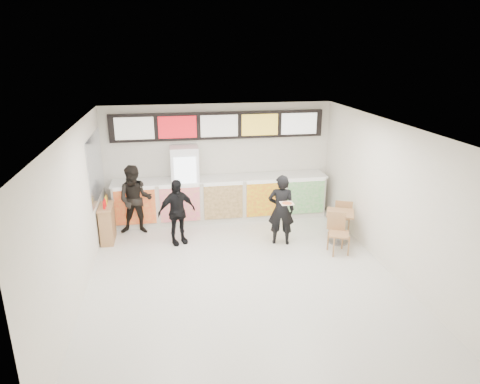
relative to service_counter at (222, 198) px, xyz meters
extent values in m
plane|color=beige|center=(0.00, -3.09, -0.57)|extent=(7.00, 7.00, 0.00)
plane|color=white|center=(0.00, -3.09, 2.43)|extent=(7.00, 7.00, 0.00)
plane|color=silver|center=(0.00, 0.41, 0.93)|extent=(6.00, 0.00, 6.00)
plane|color=silver|center=(-3.00, -3.09, 0.93)|extent=(0.00, 7.00, 7.00)
plane|color=silver|center=(3.00, -3.09, 0.93)|extent=(0.00, 7.00, 7.00)
cube|color=silver|center=(0.00, 0.01, -0.02)|extent=(5.50, 0.70, 1.10)
cube|color=silver|center=(0.00, 0.01, 0.55)|extent=(5.56, 0.76, 0.04)
cube|color=red|center=(-2.20, -0.37, 0.03)|extent=(0.99, 0.02, 0.90)
cube|color=#EF3583|center=(-1.10, -0.37, 0.03)|extent=(0.99, 0.02, 0.90)
cube|color=brown|center=(0.00, -0.37, 0.03)|extent=(0.99, 0.02, 0.90)
cube|color=yellow|center=(1.10, -0.37, 0.03)|extent=(0.99, 0.02, 0.90)
cube|color=green|center=(2.20, -0.37, 0.03)|extent=(0.99, 0.02, 0.90)
cube|color=black|center=(0.00, 0.33, 1.88)|extent=(5.50, 0.12, 0.70)
cube|color=beige|center=(-2.12, 0.26, 1.88)|extent=(0.95, 0.02, 0.55)
cube|color=red|center=(-1.06, 0.26, 1.88)|extent=(0.95, 0.02, 0.55)
cube|color=silver|center=(0.00, 0.26, 1.88)|extent=(0.95, 0.02, 0.55)
cube|color=yellow|center=(1.06, 0.26, 1.88)|extent=(0.95, 0.02, 0.55)
cube|color=white|center=(2.12, 0.26, 1.88)|extent=(0.95, 0.02, 0.55)
cube|color=white|center=(-0.93, 0.03, 0.43)|extent=(0.70, 0.65, 2.00)
cube|color=white|center=(-0.93, -0.31, 0.48)|extent=(0.54, 0.02, 1.50)
cylinder|color=#167C18|center=(-1.14, -0.27, -0.12)|extent=(0.07, 0.07, 0.22)
cylinder|color=orange|center=(-1.00, -0.27, -0.12)|extent=(0.07, 0.07, 0.22)
cylinder|color=red|center=(-0.86, -0.27, -0.12)|extent=(0.07, 0.07, 0.22)
cylinder|color=#1929BC|center=(-0.72, -0.27, -0.12)|extent=(0.07, 0.07, 0.22)
cylinder|color=orange|center=(-1.14, -0.27, 0.26)|extent=(0.07, 0.07, 0.22)
cylinder|color=red|center=(-1.00, -0.27, 0.26)|extent=(0.07, 0.07, 0.22)
cylinder|color=#1929BC|center=(-0.86, -0.27, 0.26)|extent=(0.07, 0.07, 0.22)
cylinder|color=#167C18|center=(-0.72, -0.27, 0.26)|extent=(0.07, 0.07, 0.22)
cylinder|color=red|center=(-1.14, -0.27, 0.64)|extent=(0.07, 0.07, 0.22)
cylinder|color=#1929BC|center=(-1.00, -0.27, 0.64)|extent=(0.07, 0.07, 0.22)
cylinder|color=#167C18|center=(-0.86, -0.27, 0.64)|extent=(0.07, 0.07, 0.22)
cylinder|color=orange|center=(-0.72, -0.27, 0.64)|extent=(0.07, 0.07, 0.22)
cylinder|color=#1929BC|center=(-1.14, -0.27, 1.02)|extent=(0.07, 0.07, 0.22)
cylinder|color=#167C18|center=(-1.00, -0.27, 1.02)|extent=(0.07, 0.07, 0.22)
cylinder|color=orange|center=(-0.86, -0.27, 1.02)|extent=(0.07, 0.07, 0.22)
cylinder|color=red|center=(-0.72, -0.27, 1.02)|extent=(0.07, 0.07, 0.22)
cube|color=#B2B7BF|center=(-2.99, -0.64, 1.18)|extent=(0.01, 2.00, 1.50)
imported|color=black|center=(1.15, -1.73, 0.26)|extent=(0.69, 0.55, 1.66)
imported|color=black|center=(-2.17, -0.54, 0.28)|extent=(0.90, 0.73, 1.71)
imported|color=black|center=(-1.21, -1.32, 0.20)|extent=(0.98, 0.68, 1.55)
cube|color=beige|center=(1.15, -2.18, 0.58)|extent=(0.28, 0.28, 0.01)
cone|color=#CC7233|center=(1.15, -2.18, 0.59)|extent=(0.36, 0.36, 0.02)
cube|color=#A17149|center=(2.50, -1.93, 0.17)|extent=(0.80, 0.80, 0.04)
cylinder|color=gray|center=(2.50, -1.93, -0.21)|extent=(0.08, 0.08, 0.73)
cylinder|color=gray|center=(2.50, -1.93, -0.56)|extent=(0.45, 0.45, 0.03)
cube|color=#A17149|center=(2.28, -2.44, -0.12)|extent=(0.56, 0.56, 0.04)
cube|color=#A17149|center=(2.28, -2.25, 0.12)|extent=(0.39, 0.19, 0.43)
cube|color=#A17149|center=(2.72, -1.42, -0.12)|extent=(0.56, 0.56, 0.04)
cube|color=#A17149|center=(2.72, -1.61, 0.12)|extent=(0.39, 0.19, 0.43)
cube|color=#A17149|center=(-2.82, -0.91, -0.15)|extent=(0.28, 0.75, 0.84)
cube|color=#A17149|center=(-2.82, -0.91, 0.29)|extent=(0.32, 0.78, 0.04)
cylinder|color=red|center=(-2.82, -1.12, 0.39)|extent=(0.06, 0.06, 0.17)
cylinder|color=red|center=(-2.82, -0.96, 0.39)|extent=(0.06, 0.06, 0.17)
cylinder|color=yellow|center=(-2.82, -0.80, 0.39)|extent=(0.06, 0.06, 0.17)
cylinder|color=brown|center=(-2.82, -0.65, 0.39)|extent=(0.06, 0.06, 0.17)
camera|label=1|loc=(-1.33, -10.56, 3.75)|focal=32.00mm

